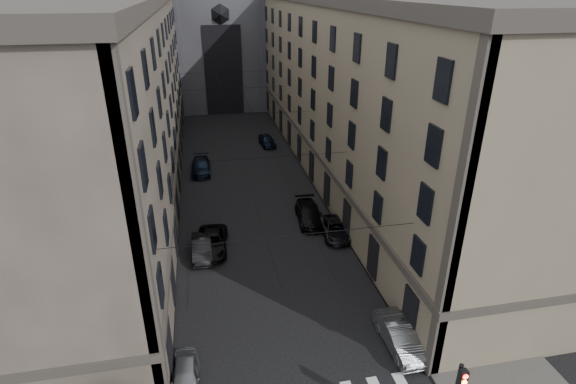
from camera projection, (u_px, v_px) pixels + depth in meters
sidewalk_left at (147, 185)px, 48.30m from camera, size 7.00×80.00×0.15m
sidewalk_right at (335, 170)px, 52.04m from camera, size 7.00×80.00×0.15m
building_left at (104, 100)px, 43.88m from camera, size 13.60×60.60×18.85m
building_right at (364, 89)px, 48.67m from camera, size 13.60×60.60×18.85m
tram_wires at (242, 115)px, 46.83m from camera, size 14.00×60.00×0.43m
car_left_near at (186, 377)px, 23.92m from camera, size 1.56×3.85×1.31m
car_left_midnear at (202, 248)px, 35.51m from camera, size 1.54×4.34×1.43m
car_left_midfar at (212, 242)px, 36.28m from camera, size 2.90×5.44×1.45m
car_left_far at (201, 166)px, 51.25m from camera, size 2.27×5.32×1.53m
car_right_near at (399, 336)px, 26.51m from camera, size 1.71×4.65×1.52m
car_right_midnear at (335, 229)px, 38.38m from camera, size 2.45×4.82×1.30m
car_right_midfar at (309, 214)px, 40.64m from camera, size 2.49×5.43×1.54m
car_right_far at (267, 140)px, 59.88m from camera, size 2.12×4.45×1.47m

